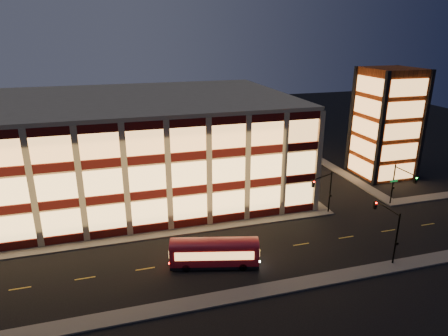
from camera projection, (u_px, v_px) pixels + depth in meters
name	position (u px, v px, depth m)	size (l,w,h in m)	color
ground	(157.00, 239.00, 47.78)	(200.00, 200.00, 0.00)	black
sidewalk_office_south	(131.00, 238.00, 47.87)	(54.00, 2.00, 0.15)	#514F4C
sidewalk_office_east	(277.00, 174.00, 69.27)	(2.00, 30.00, 0.15)	#514F4C
sidewalk_tower_south	(426.00, 198.00, 59.26)	(14.00, 2.00, 0.15)	#514F4C
sidewalk_tower_west	(333.00, 168.00, 72.18)	(2.00, 30.00, 0.15)	#514F4C
sidewalk_near	(175.00, 307.00, 35.97)	(100.00, 2.00, 0.15)	#514F4C
office_building	(121.00, 146.00, 59.97)	(50.45, 30.45, 14.50)	tan
stair_tower	(386.00, 123.00, 66.26)	(8.60, 8.60, 18.00)	#8C3814
traffic_signal_far	(324.00, 187.00, 52.53)	(3.79, 1.87, 6.00)	black
traffic_signal_right	(401.00, 181.00, 54.74)	(1.20, 4.37, 6.00)	black
traffic_signal_near	(388.00, 223.00, 42.65)	(0.32, 4.45, 6.00)	black
trolley_bus	(214.00, 251.00, 41.85)	(9.53, 4.54, 3.13)	maroon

